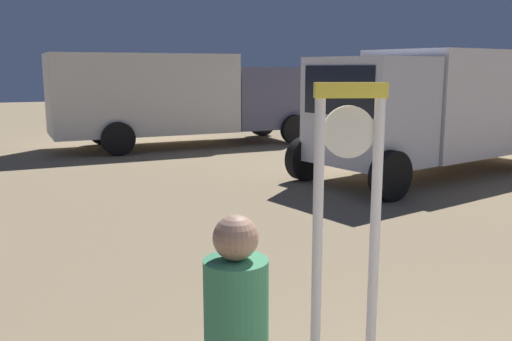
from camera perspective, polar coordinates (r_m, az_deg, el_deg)
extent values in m
cylinder|color=white|center=(3.84, 6.26, -8.69)|extent=(0.07, 0.07, 2.13)
cylinder|color=white|center=(3.93, 11.97, -8.44)|extent=(0.07, 0.07, 2.13)
cube|color=yellow|center=(3.67, 9.66, 8.10)|extent=(0.47, 0.22, 0.10)
cylinder|color=silver|center=(3.72, 9.42, 3.92)|extent=(0.34, 0.14, 0.35)
cube|color=black|center=(3.75, 9.34, 3.96)|extent=(0.08, 0.04, 0.03)
cube|color=black|center=(3.75, 9.34, 3.96)|extent=(0.12, 0.05, 0.10)
cylinder|color=#3D8B5D|center=(2.80, -2.04, -15.20)|extent=(0.32, 0.32, 0.63)
sphere|color=tan|center=(2.64, -2.10, -6.88)|extent=(0.22, 0.22, 0.22)
cube|color=white|center=(13.76, 20.80, 6.68)|extent=(5.21, 3.40, 2.24)
cube|color=silver|center=(11.15, 11.44, 5.99)|extent=(2.19, 2.49, 2.07)
cube|color=black|center=(10.51, 8.34, 8.08)|extent=(0.49, 1.73, 0.91)
cylinder|color=black|center=(11.64, 5.04, 1.20)|extent=(0.93, 0.47, 0.90)
cylinder|color=black|center=(10.07, 13.59, -0.52)|extent=(0.93, 0.47, 0.90)
cylinder|color=black|center=(15.27, 18.91, 2.89)|extent=(0.93, 0.47, 0.90)
cube|color=silver|center=(16.58, -11.50, 7.71)|extent=(5.31, 2.64, 2.25)
cube|color=slate|center=(17.79, 0.07, 7.49)|extent=(2.13, 2.33, 1.88)
cube|color=black|center=(18.22, 2.98, 8.73)|extent=(0.15, 1.86, 0.83)
cylinder|color=black|center=(17.15, 4.02, 4.20)|extent=(0.91, 0.31, 0.90)
cylinder|color=black|center=(19.24, 0.61, 4.92)|extent=(0.91, 0.31, 0.90)
cylinder|color=black|center=(15.31, -13.92, 3.16)|extent=(0.91, 0.31, 0.90)
cylinder|color=black|center=(17.62, -15.42, 4.02)|extent=(0.91, 0.31, 0.90)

